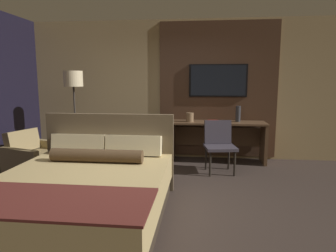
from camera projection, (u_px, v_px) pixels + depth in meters
The scene contains 11 objects.
ground_plane at pixel (159, 207), 3.81m from camera, with size 16.00×16.00×0.00m, color #332823.
wall_back_tv_panel at pixel (182, 90), 6.14m from camera, with size 7.20×0.09×2.80m.
bed at pixel (83, 193), 3.44m from camera, with size 1.89×2.26×1.12m.
desk at pixel (217, 134), 5.90m from camera, with size 1.84×0.55×0.80m.
tv at pixel (218, 80), 5.95m from camera, with size 1.15×0.04×0.65m.
desk_chair at pixel (219, 141), 5.24m from camera, with size 0.59×0.59×0.90m.
armchair_by_window at pixel (36, 161), 5.00m from camera, with size 0.96×0.99×0.77m.
floor_lamp at pixel (74, 87), 5.43m from camera, with size 0.34×0.34×1.77m.
vase_tall at pixel (238, 114), 5.82m from camera, with size 0.10×0.10×0.31m.
vase_short at pixel (190, 117), 5.83m from camera, with size 0.15×0.15×0.17m.
book at pixel (214, 121), 5.82m from camera, with size 0.24×0.18×0.03m.
Camera 1 is at (0.51, -3.58, 1.60)m, focal length 32.00 mm.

